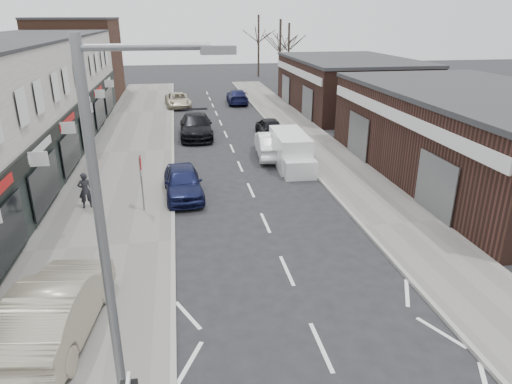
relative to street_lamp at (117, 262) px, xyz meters
name	(u,v)px	position (x,y,z in m)	size (l,w,h in m)	color
pavement_left	(129,152)	(-2.22, 22.80, -4.56)	(5.50, 64.00, 0.12)	slate
pavement_right	(314,144)	(10.28, 22.80, -4.56)	(3.50, 64.00, 0.12)	slate
brick_block_far	(79,60)	(-8.97, 45.80, -0.62)	(8.00, 10.00, 8.00)	#4A2B1F
right_unit_near	(480,137)	(17.03, 14.80, -2.37)	(10.00, 18.00, 4.50)	#351D18
right_unit_far	(348,85)	(17.03, 34.80, -2.37)	(10.00, 16.00, 4.50)	#351D18
tree_far_a	(279,89)	(13.53, 48.80, -4.62)	(3.60, 3.60, 8.00)	#382D26
tree_far_b	(288,82)	(16.03, 54.80, -4.62)	(3.60, 3.60, 7.50)	#382D26
tree_far_c	(258,77)	(13.03, 60.80, -4.62)	(3.60, 3.60, 8.50)	#382D26
street_lamp	(117,262)	(0.00, 0.00, 0.00)	(2.23, 0.22, 8.00)	slate
warning_sign	(141,166)	(-0.63, 12.80, -2.42)	(0.12, 0.80, 2.70)	slate
white_van	(290,151)	(7.47, 18.39, -3.69)	(1.90, 5.09, 1.96)	white
sedan_on_pavement	(56,308)	(-2.45, 4.38, -3.64)	(1.82, 5.22, 1.72)	#9D947E
pedestrian	(85,190)	(-3.26, 13.56, -3.66)	(0.61, 0.40, 1.68)	black
parked_car_left_a	(183,182)	(1.13, 14.51, -3.87)	(1.78, 4.43, 1.51)	#13183D
parked_car_left_b	(196,126)	(2.33, 26.37, -3.79)	(2.32, 5.69, 1.65)	black
parked_car_left_c	(178,100)	(1.13, 38.50, -3.95)	(2.23, 4.84, 1.34)	beige
parked_car_right_a	(271,144)	(6.73, 20.49, -3.81)	(1.71, 4.91, 1.62)	white
parked_car_right_b	(269,126)	(7.71, 25.99, -3.94)	(1.60, 3.98, 1.36)	black
parked_car_right_c	(237,96)	(7.07, 39.49, -3.91)	(1.99, 4.90, 1.42)	#13163C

